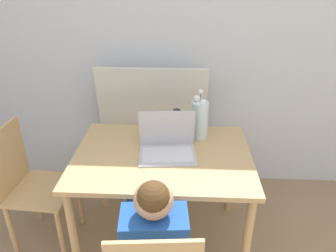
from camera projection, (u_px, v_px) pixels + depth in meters
wall_back at (198, 40)px, 2.50m from camera, size 6.40×0.05×2.50m
dining_table at (163, 166)px, 2.07m from camera, size 1.10×0.80×0.72m
chair_spare at (32, 186)px, 2.18m from camera, size 0.43×0.43×0.87m
person_seated at (155, 240)px, 1.53m from camera, size 0.33×0.44×1.01m
laptop at (167, 144)px, 2.02m from camera, size 0.37×0.28×0.26m
flower_vase at (200, 118)px, 2.16m from camera, size 0.11×0.11×0.33m
water_bottle at (176, 127)px, 2.12m from camera, size 0.07×0.07×0.23m
cardboard_panel at (153, 129)px, 2.72m from camera, size 0.86×0.17×1.09m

